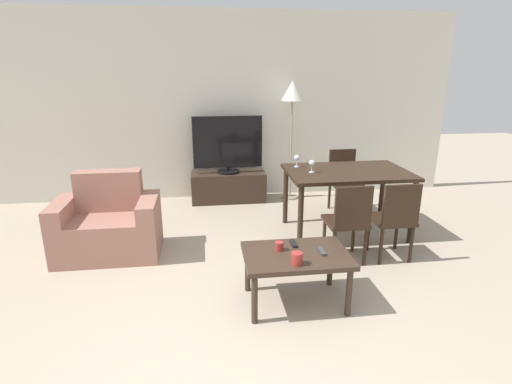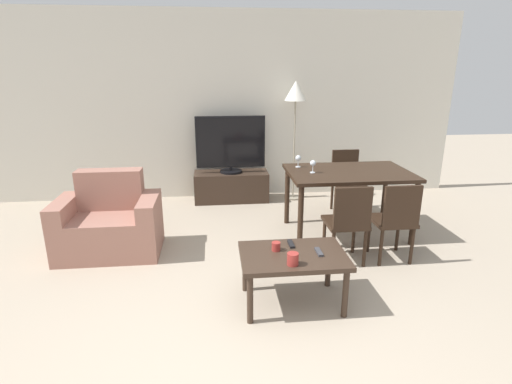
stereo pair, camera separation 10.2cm
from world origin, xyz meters
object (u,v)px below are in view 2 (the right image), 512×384
(dining_table, at_px, (348,178))
(dining_chair_far, at_px, (347,178))
(armchair, at_px, (110,225))
(remote_primary, at_px, (291,244))
(floor_lamp, at_px, (296,98))
(dining_chair_near_right, at_px, (395,218))
(cup_white_near, at_px, (293,259))
(wine_glass_left, at_px, (313,164))
(cup_colored_far, at_px, (276,246))
(coffee_table, at_px, (293,260))
(wine_glass_center, at_px, (298,159))
(remote_secondary, at_px, (319,252))
(tv, at_px, (231,145))
(dining_chair_near, at_px, (348,220))
(tv_stand, at_px, (231,186))

(dining_table, relative_size, dining_chair_far, 1.66)
(armchair, distance_m, remote_primary, 2.04)
(armchair, bearing_deg, floor_lamp, 34.84)
(dining_chair_near_right, distance_m, floor_lamp, 2.46)
(cup_white_near, distance_m, wine_glass_left, 1.69)
(armchair, xyz_separation_m, cup_colored_far, (1.62, -1.11, 0.18))
(dining_chair_near_right, bearing_deg, cup_white_near, -145.44)
(coffee_table, xyz_separation_m, cup_white_near, (-0.04, -0.19, 0.11))
(armchair, distance_m, wine_glass_center, 2.25)
(dining_table, height_order, dining_chair_far, dining_chair_far)
(cup_colored_far, bearing_deg, floor_lamp, 75.78)
(armchair, xyz_separation_m, dining_chair_near_right, (2.92, -0.54, 0.16))
(dining_chair_far, distance_m, remote_secondary, 2.38)
(coffee_table, distance_m, cup_white_near, 0.22)
(tv, height_order, remote_primary, tv)
(wine_glass_center, bearing_deg, cup_colored_far, -107.81)
(dining_chair_near, distance_m, dining_chair_far, 1.60)
(dining_table, xyz_separation_m, cup_colored_far, (-1.05, -1.33, -0.19))
(dining_chair_near_right, relative_size, floor_lamp, 0.49)
(wine_glass_left, xyz_separation_m, wine_glass_center, (-0.11, 0.28, 0.00))
(coffee_table, xyz_separation_m, cup_colored_far, (-0.13, 0.08, 0.10))
(dining_chair_far, height_order, wine_glass_center, wine_glass_center)
(armchair, height_order, dining_chair_far, armchair)
(tv_stand, xyz_separation_m, tv, (0.00, -0.00, 0.63))
(armchair, distance_m, coffee_table, 2.12)
(dining_chair_far, height_order, remote_secondary, dining_chair_far)
(dining_chair_near, height_order, cup_white_near, dining_chair_near)
(dining_table, height_order, wine_glass_left, wine_glass_left)
(armchair, bearing_deg, remote_secondary, -31.31)
(wine_glass_left, bearing_deg, dining_chair_near, -75.36)
(tv_stand, xyz_separation_m, dining_chair_far, (1.55, -0.63, 0.26))
(wine_glass_center, bearing_deg, remote_primary, -103.75)
(coffee_table, distance_m, cup_colored_far, 0.18)
(armchair, relative_size, tv, 1.05)
(floor_lamp, bearing_deg, cup_white_near, -101.37)
(cup_white_near, distance_m, cup_colored_far, 0.28)
(dining_chair_near_right, distance_m, wine_glass_left, 1.08)
(dining_chair_near_right, bearing_deg, tv_stand, 125.73)
(dining_chair_near_right, xyz_separation_m, cup_white_near, (-1.21, -0.83, 0.03))
(cup_colored_far, relative_size, wine_glass_center, 0.50)
(tv_stand, bearing_deg, coffee_table, -82.31)
(wine_glass_left, bearing_deg, dining_chair_near_right, -46.97)
(coffee_table, relative_size, dining_chair_near_right, 1.03)
(remote_primary, xyz_separation_m, cup_white_near, (-0.05, -0.36, 0.04))
(tv, bearing_deg, remote_primary, -81.53)
(dining_chair_far, relative_size, floor_lamp, 0.49)
(remote_primary, bearing_deg, armchair, 150.10)
(wine_glass_center, bearing_deg, tv, 123.60)
(coffee_table, bearing_deg, cup_white_near, -102.60)
(remote_primary, distance_m, remote_secondary, 0.27)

